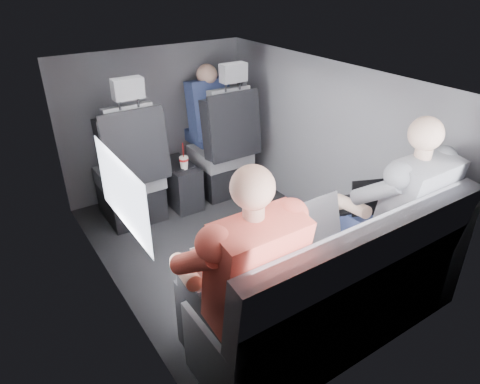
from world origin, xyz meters
TOP-DOWN VIEW (x-y plane):
  - floor at (0.00, 0.00)m, footprint 2.60×2.60m
  - ceiling at (0.00, 0.00)m, footprint 2.60×2.60m
  - panel_left at (-0.90, 0.00)m, footprint 0.02×2.60m
  - panel_right at (0.90, 0.00)m, footprint 0.02×2.60m
  - panel_front at (0.00, 1.30)m, footprint 1.80×0.02m
  - panel_back at (0.00, -1.30)m, footprint 1.80×0.02m
  - side_window at (-0.88, -0.30)m, footprint 0.02×0.75m
  - seatbelt at (0.45, 0.67)m, footprint 0.35×0.11m
  - front_seat_left at (-0.45, 0.84)m, footprint 0.52×0.58m
  - front_seat_right at (0.45, 0.84)m, footprint 0.52×0.58m
  - center_console at (0.00, 0.88)m, footprint 0.24×0.48m
  - rear_bench at (0.00, -1.06)m, footprint 1.60×0.57m
  - soda_cup at (0.00, 0.76)m, footprint 0.08×0.08m
  - laptop_white at (-0.61, -0.79)m, footprint 0.34×0.32m
  - laptop_silver at (0.00, -0.76)m, footprint 0.37×0.33m
  - laptop_black at (0.52, -0.77)m, footprint 0.40×0.41m
  - passenger_rear_left at (-0.57, -0.97)m, footprint 0.54×0.65m
  - passenger_rear_right at (0.56, -0.97)m, footprint 0.53×0.65m
  - passenger_front_right at (0.45, 1.10)m, footprint 0.38×0.38m

SIDE VIEW (x-z plane):
  - floor at x=0.00m, z-range 0.00..0.00m
  - center_console at x=0.00m, z-range 0.00..0.41m
  - rear_bench at x=0.00m, z-range -0.15..0.77m
  - front_seat_left at x=-0.45m, z-range -0.23..1.03m
  - front_seat_right at x=0.45m, z-range -0.23..1.03m
  - soda_cup at x=0.00m, z-range 0.34..0.58m
  - laptop_white at x=-0.61m, z-range 0.51..0.75m
  - laptop_black at x=0.52m, z-range 0.51..0.75m
  - laptop_silver at x=0.00m, z-range 0.51..0.77m
  - passenger_rear_right at x=0.56m, z-range 0.01..1.28m
  - passenger_rear_left at x=-0.57m, z-range 0.01..1.29m
  - panel_left at x=-0.90m, z-range 0.00..1.35m
  - panel_right at x=0.90m, z-range 0.00..1.35m
  - panel_front at x=0.00m, z-range 0.00..1.35m
  - panel_back at x=0.00m, z-range 0.00..1.35m
  - passenger_front_right at x=0.45m, z-range 0.37..1.12m
  - seatbelt at x=0.45m, z-range 0.50..1.10m
  - side_window at x=-0.88m, z-range 0.69..1.11m
  - ceiling at x=0.00m, z-range 1.35..1.35m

